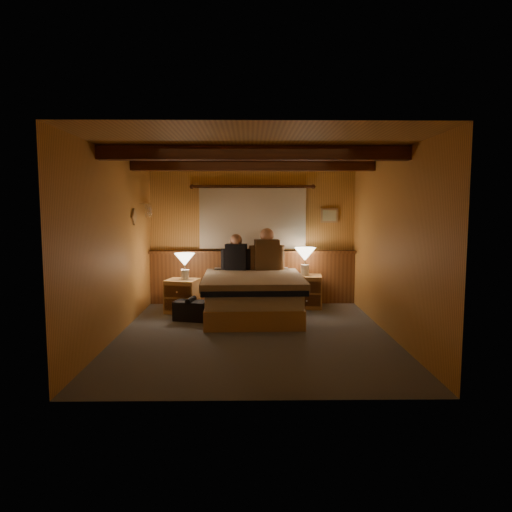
{
  "coord_description": "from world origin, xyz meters",
  "views": [
    {
      "loc": [
        -0.05,
        -5.94,
        1.68
      ],
      "look_at": [
        0.04,
        0.4,
        1.01
      ],
      "focal_mm": 32.0,
      "sensor_mm": 36.0,
      "label": 1
    }
  ],
  "objects_px": {
    "lamp_left": "(185,261)",
    "duffel_bag": "(191,310)",
    "bed": "(253,295)",
    "nightstand_left": "(182,296)",
    "nightstand_right": "(306,291)",
    "person_right": "(267,253)",
    "lamp_right": "(305,256)",
    "person_left": "(236,255)"
  },
  "relations": [
    {
      "from": "lamp_left",
      "to": "duffel_bag",
      "type": "relative_size",
      "value": 0.79
    },
    {
      "from": "nightstand_right",
      "to": "lamp_left",
      "type": "xyz_separation_m",
      "value": [
        -2.0,
        -0.33,
        0.56
      ]
    },
    {
      "from": "lamp_right",
      "to": "person_left",
      "type": "distance_m",
      "value": 1.16
    },
    {
      "from": "bed",
      "to": "nightstand_left",
      "type": "height_order",
      "value": "bed"
    },
    {
      "from": "nightstand_left",
      "to": "lamp_right",
      "type": "distance_m",
      "value": 2.15
    },
    {
      "from": "lamp_left",
      "to": "bed",
      "type": "bearing_deg",
      "value": -15.44
    },
    {
      "from": "nightstand_right",
      "to": "lamp_left",
      "type": "bearing_deg",
      "value": -165.45
    },
    {
      "from": "lamp_right",
      "to": "person_left",
      "type": "bearing_deg",
      "value": -176.99
    },
    {
      "from": "nightstand_left",
      "to": "person_right",
      "type": "height_order",
      "value": "person_right"
    },
    {
      "from": "bed",
      "to": "lamp_left",
      "type": "bearing_deg",
      "value": 163.17
    },
    {
      "from": "nightstand_right",
      "to": "lamp_right",
      "type": "xyz_separation_m",
      "value": [
        -0.03,
        0.03,
        0.6
      ]
    },
    {
      "from": "lamp_left",
      "to": "nightstand_right",
      "type": "bearing_deg",
      "value": 9.33
    },
    {
      "from": "bed",
      "to": "duffel_bag",
      "type": "relative_size",
      "value": 3.61
    },
    {
      "from": "nightstand_right",
      "to": "person_left",
      "type": "height_order",
      "value": "person_left"
    },
    {
      "from": "lamp_left",
      "to": "person_left",
      "type": "bearing_deg",
      "value": 19.96
    },
    {
      "from": "duffel_bag",
      "to": "person_right",
      "type": "bearing_deg",
      "value": 49.08
    },
    {
      "from": "person_left",
      "to": "person_right",
      "type": "height_order",
      "value": "person_right"
    },
    {
      "from": "person_left",
      "to": "person_right",
      "type": "relative_size",
      "value": 0.87
    },
    {
      "from": "nightstand_left",
      "to": "duffel_bag",
      "type": "xyz_separation_m",
      "value": [
        0.21,
        -0.53,
        -0.12
      ]
    },
    {
      "from": "person_right",
      "to": "bed",
      "type": "bearing_deg",
      "value": -116.92
    },
    {
      "from": "person_right",
      "to": "duffel_bag",
      "type": "bearing_deg",
      "value": -149.98
    },
    {
      "from": "person_right",
      "to": "person_left",
      "type": "bearing_deg",
      "value": 175.66
    },
    {
      "from": "bed",
      "to": "lamp_right",
      "type": "height_order",
      "value": "lamp_right"
    },
    {
      "from": "duffel_bag",
      "to": "person_left",
      "type": "bearing_deg",
      "value": 65.06
    },
    {
      "from": "bed",
      "to": "nightstand_left",
      "type": "xyz_separation_m",
      "value": [
        -1.14,
        0.31,
        -0.07
      ]
    },
    {
      "from": "nightstand_right",
      "to": "person_left",
      "type": "xyz_separation_m",
      "value": [
        -1.19,
        -0.03,
        0.62
      ]
    },
    {
      "from": "nightstand_right",
      "to": "person_left",
      "type": "bearing_deg",
      "value": -173.2
    },
    {
      "from": "person_left",
      "to": "person_right",
      "type": "bearing_deg",
      "value": 7.16
    },
    {
      "from": "lamp_left",
      "to": "person_left",
      "type": "relative_size",
      "value": 0.68
    },
    {
      "from": "person_right",
      "to": "lamp_right",
      "type": "bearing_deg",
      "value": -0.66
    },
    {
      "from": "nightstand_right",
      "to": "person_right",
      "type": "xyz_separation_m",
      "value": [
        -0.67,
        -0.02,
        0.67
      ]
    },
    {
      "from": "nightstand_left",
      "to": "nightstand_right",
      "type": "height_order",
      "value": "nightstand_right"
    },
    {
      "from": "bed",
      "to": "person_left",
      "type": "height_order",
      "value": "person_left"
    },
    {
      "from": "bed",
      "to": "nightstand_right",
      "type": "height_order",
      "value": "bed"
    },
    {
      "from": "nightstand_right",
      "to": "person_right",
      "type": "height_order",
      "value": "person_right"
    },
    {
      "from": "lamp_right",
      "to": "nightstand_left",
      "type": "bearing_deg",
      "value": -170.15
    },
    {
      "from": "person_right",
      "to": "duffel_bag",
      "type": "relative_size",
      "value": 1.34
    },
    {
      "from": "nightstand_left",
      "to": "lamp_right",
      "type": "bearing_deg",
      "value": 21.85
    },
    {
      "from": "nightstand_left",
      "to": "lamp_left",
      "type": "distance_m",
      "value": 0.57
    },
    {
      "from": "lamp_left",
      "to": "person_left",
      "type": "xyz_separation_m",
      "value": [
        0.82,
        0.3,
        0.06
      ]
    },
    {
      "from": "nightstand_left",
      "to": "lamp_right",
      "type": "xyz_separation_m",
      "value": [
        2.03,
        0.35,
        0.61
      ]
    },
    {
      "from": "nightstand_left",
      "to": "lamp_right",
      "type": "height_order",
      "value": "lamp_right"
    }
  ]
}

